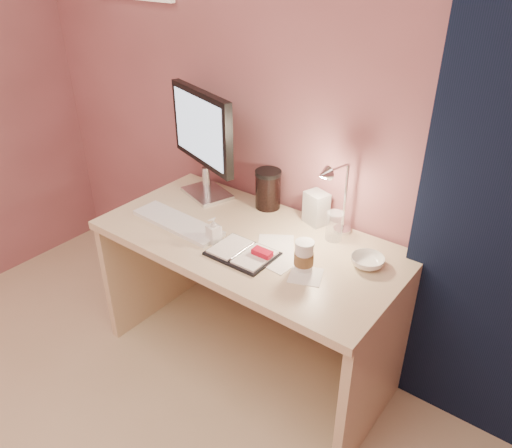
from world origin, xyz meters
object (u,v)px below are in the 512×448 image
Objects in this scene: keyboard at (178,223)px; desk_lamp at (342,196)px; desk at (259,271)px; bowl at (367,262)px; planner at (244,253)px; lotion_bottle at (214,230)px; dark_jar at (268,191)px; coffee_cup at (304,256)px; monitor at (204,135)px; clear_cup at (335,226)px; product_box at (316,208)px.

desk_lamp is (0.67, 0.33, 0.21)m from keyboard.
desk is 10.18× the size of bowl.
keyboard is 1.76× the size of planner.
dark_jar is (-0.00, 0.41, 0.03)m from lotion_bottle.
coffee_cup is 1.10× the size of lotion_bottle.
monitor is at bearing 146.71° from planner.
clear_cup reaches higher than planner.
coffee_cup is 0.94× the size of bowl.
coffee_cup is 0.56m from dark_jar.
clear_cup is (-0.02, 0.28, 0.01)m from coffee_cup.
desk is 0.57m from desk_lamp.
monitor is at bearing -165.87° from dark_jar.
dark_jar is 0.50× the size of desk_lamp.
coffee_cup is at bearing -47.60° from product_box.
planner is 1.57× the size of dark_jar.
product_box is 0.23m from desk_lamp.
desk is 0.45m from clear_cup.
coffee_cup is 0.28m from clear_cup.
keyboard is at bearing 177.71° from lotion_bottle.
dark_jar is at bearing 90.53° from lotion_bottle.
lotion_bottle is at bearing -140.40° from clear_cup.
clear_cup is 0.24m from bowl.
product_box is (0.16, 0.22, 0.30)m from desk.
planner reaches higher than desk.
planner is at bearing -14.42° from monitor.
clear_cup reaches higher than coffee_cup.
bowl is 0.88× the size of product_box.
desk is 0.41m from product_box.
monitor is at bearing -178.89° from clear_cup.
monitor is at bearing 163.53° from desk.
coffee_cup is 0.43m from lotion_bottle.
bowl is at bearing -15.23° from dark_jar.
bowl is (0.21, -0.10, -0.04)m from clear_cup.
bowl is at bearing -12.23° from desk_lamp.
clear_cup is 0.16m from desk_lamp.
bowl is at bearing -25.39° from clear_cup.
dark_jar reaches higher than bowl.
lotion_bottle reaches higher than bowl.
product_box is at bearing 1.65° from dark_jar.
desk_lamp is at bearing 38.28° from lotion_bottle.
monitor reaches higher than clear_cup.
product_box is at bearing 53.49° from desk.
keyboard is 0.47m from dark_jar.
desk_lamp reaches higher than product_box.
clear_cup is 0.76× the size of dark_jar.
clear_cup is 0.85× the size of product_box.
monitor is 0.85m from coffee_cup.
product_box is (0.50, 0.41, 0.07)m from keyboard.
planner is (0.41, -0.01, 0.00)m from keyboard.
dark_jar is 0.27m from product_box.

